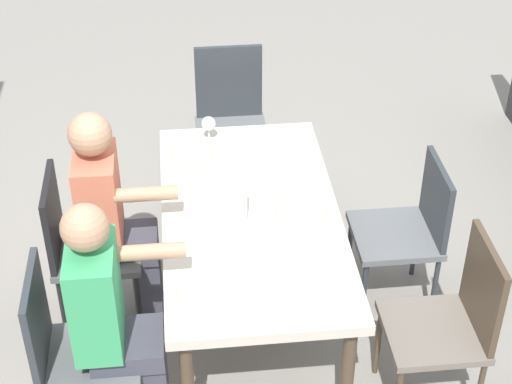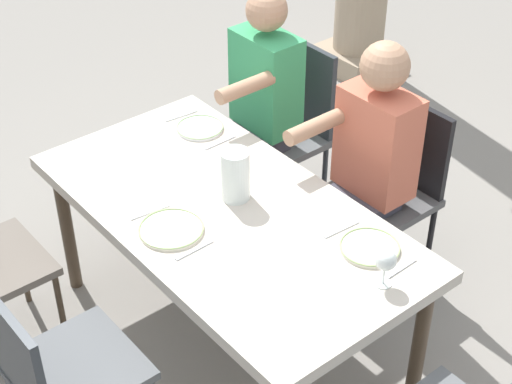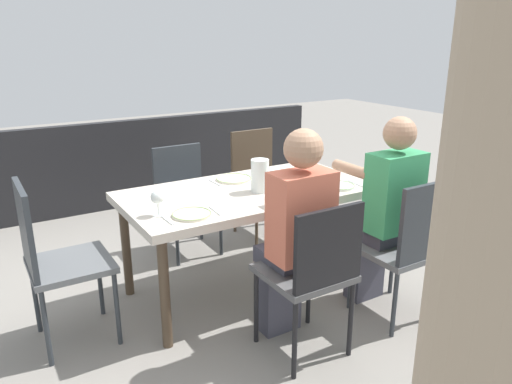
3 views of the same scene
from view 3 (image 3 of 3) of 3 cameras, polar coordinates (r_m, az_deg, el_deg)
The scene contains 21 objects.
ground_plane at distance 3.57m, azimuth -0.83°, elevation -11.00°, with size 16.00×16.00×0.00m, color gray.
dining_table at distance 3.30m, azimuth -0.88°, elevation -0.80°, with size 1.68×0.87×0.73m.
chair_west_north at distance 3.10m, azimuth 17.35°, elevation -5.67°, with size 0.44×0.44×0.93m.
chair_west_south at distance 4.35m, azimuth 0.32°, elevation 1.86°, with size 0.44×0.44×0.92m.
chair_mid_north at distance 2.64m, azimuth 6.67°, elevation -8.88°, with size 0.44×0.44×0.91m.
chair_mid_south at distance 4.03m, azimuth -8.38°, elevation 0.06°, with size 0.44×0.44×0.86m.
chair_head_east at distance 2.95m, azimuth -22.65°, elevation -6.77°, with size 0.44×0.44×0.98m.
diner_woman_green at distance 3.17m, azimuth 14.78°, elevation -1.93°, with size 0.35×0.49×1.27m.
diner_man_white at distance 2.71m, azimuth 4.48°, elevation -4.69°, with size 0.35×0.49×1.27m.
patio_railing at distance 5.30m, azimuth -13.10°, elevation 3.48°, with size 4.08×0.10×0.90m, color black.
plate_0 at distance 3.38m, azimuth 9.66°, elevation 0.73°, with size 0.22×0.22×0.02m.
fork_0 at distance 3.47m, azimuth 11.53°, elevation 1.01°, with size 0.02×0.17×0.01m, color silver.
spoon_0 at distance 3.28m, azimuth 7.67°, elevation 0.24°, with size 0.02×0.17×0.01m, color silver.
plate_1 at distance 3.49m, azimuth -2.61°, elevation 1.55°, with size 0.25×0.25×0.02m.
fork_1 at distance 3.57m, azimuth -0.50°, elevation 1.82°, with size 0.02×0.17×0.01m, color silver.
spoon_1 at distance 3.43m, azimuth -4.80°, elevation 1.09°, with size 0.02×0.17×0.01m, color silver.
plate_2 at distance 2.82m, azimuth -7.52°, elevation -2.58°, with size 0.23×0.23×0.02m.
wine_glass_2 at distance 2.82m, azimuth -11.44°, elevation -0.67°, with size 0.08×0.08×0.15m.
fork_2 at distance 2.88m, azimuth -4.80°, elevation -2.16°, with size 0.02×0.17×0.01m, color silver.
spoon_2 at distance 2.77m, azimuth -10.34°, elevation -3.24°, with size 0.02×0.17×0.01m, color silver.
water_pitcher at distance 3.21m, azimuth 0.45°, elevation 1.73°, with size 0.12×0.12×0.22m.
Camera 3 is at (1.59, 2.69, 1.72)m, focal length 34.24 mm.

